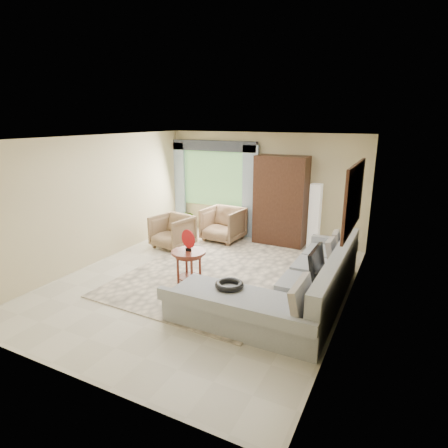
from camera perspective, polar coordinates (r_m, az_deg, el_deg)
The scene contains 17 objects.
ground at distance 7.03m, azimuth -3.14°, elevation -8.71°, with size 6.00×6.00×0.00m, color silver.
area_rug at distance 7.39m, azimuth -1.20°, elevation -7.35°, with size 3.00×4.00×0.02m, color beige.
sectional_sofa at distance 6.14m, azimuth 10.81°, elevation -9.89°, with size 2.30×3.46×0.90m.
tv_screen at distance 6.09m, azimuth 13.98°, elevation -5.81°, with size 0.06×0.74×0.48m, color black.
garden_hose at distance 5.60m, azimuth 0.82°, elevation -9.24°, with size 0.43×0.43×0.09m, color black.
coffee_table at distance 6.85m, azimuth -5.35°, elevation -6.45°, with size 0.62×0.62×0.62m.
red_disc at distance 6.67m, azimuth -5.47°, elevation -2.27°, with size 0.34×0.34×0.03m, color red.
armchair_left at distance 8.77m, azimuth -7.87°, elevation -1.15°, with size 0.81×0.83×0.76m, color #8F6B4E.
armchair_right at distance 9.16m, azimuth -0.12°, elevation -0.05°, with size 0.88×0.90×0.82m, color #90794E.
potted_plant at distance 10.24m, azimuth -5.23°, elevation 0.66°, with size 0.45×0.39×0.50m, color #999999.
armoire at distance 8.87m, azimuth 8.64°, elevation 3.50°, with size 1.20×0.55×2.10m, color black.
floor_lamp at distance 8.79m, azimuth 13.64°, elevation 1.10°, with size 0.24×0.24×1.50m, color silver.
window at distance 9.77m, azimuth -1.51°, elevation 6.89°, with size 1.80×0.04×1.40m, color #669E59.
curtain_left at distance 10.26m, azimuth -6.95°, elevation 5.80°, with size 0.40×0.08×2.30m, color #9EB7CC.
curtain_right at distance 9.28m, azimuth 3.98°, elevation 4.82°, with size 0.40×0.08×2.30m, color #9EB7CC.
valance at distance 9.61m, azimuth -1.75°, elevation 11.84°, with size 2.40×0.12×0.26m, color #1E232D.
wall_mirror at distance 6.05m, azimuth 19.14°, elevation 3.82°, with size 0.05×1.70×1.05m.
Camera 1 is at (3.20, -5.54, 2.92)m, focal length 30.00 mm.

